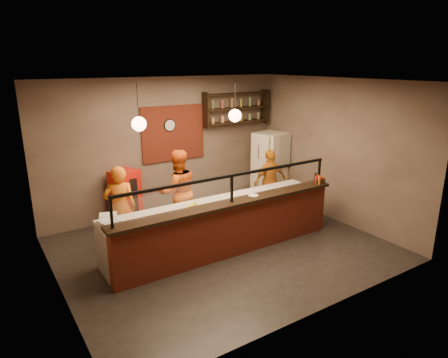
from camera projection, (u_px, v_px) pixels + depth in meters
floor at (223, 248)px, 7.85m from camera, size 6.00×6.00×0.00m
ceiling at (223, 81)px, 6.94m from camera, size 6.00×6.00×0.00m
wall_back at (166, 146)px, 9.41m from camera, size 6.00×0.00×6.00m
wall_left at (51, 199)px, 5.84m from camera, size 0.00×5.00×5.00m
wall_right at (335, 151)px, 8.96m from camera, size 0.00×5.00×5.00m
wall_front at (323, 210)px, 5.39m from camera, size 6.00×0.00×6.00m
brick_patch at (173, 133)px, 9.41m from camera, size 1.60×0.04×1.30m
service_counter at (232, 230)px, 7.47m from camera, size 4.60×0.25×1.00m
counter_ledge at (232, 203)px, 7.32m from camera, size 4.70×0.37×0.06m
worktop_cabinet at (217, 225)px, 7.89m from camera, size 4.60×0.75×0.85m
worktop at (217, 203)px, 7.77m from camera, size 4.60×0.75×0.05m
sneeze_guard at (232, 186)px, 7.22m from camera, size 4.50×0.05×0.52m
wall_shelving at (237, 108)px, 10.03m from camera, size 1.84×0.28×0.85m
wall_clock at (169, 125)px, 9.29m from camera, size 0.30×0.04×0.30m
pendant_left at (139, 124)px, 6.51m from camera, size 0.24×0.24×0.77m
pendant_right at (235, 116)px, 7.50m from camera, size 0.24×0.24×0.77m
cook_left at (120, 208)px, 7.65m from camera, size 0.69×0.55×1.66m
cook_mid at (178, 192)px, 8.39m from camera, size 0.96×0.79×1.80m
cook_right at (270, 181)px, 9.59m from camera, size 0.91×0.42×1.53m
fridge at (270, 167)px, 10.39m from camera, size 0.89×0.86×1.79m
red_cooler at (126, 198)px, 8.80m from camera, size 0.69×0.67×1.26m
pizza_dough at (245, 194)px, 8.24m from camera, size 0.62×0.62×0.01m
prep_tub_a at (108, 222)px, 6.62m from camera, size 0.33×0.31×0.13m
prep_tub_b at (108, 218)px, 6.77m from camera, size 0.35×0.31×0.15m
prep_tub_c at (111, 225)px, 6.48m from camera, size 0.34×0.30×0.14m
rolling_pin at (191, 206)px, 7.47m from camera, size 0.37×0.27×0.07m
condiment_caddy at (320, 181)px, 8.40m from camera, size 0.22×0.20×0.10m
pepper_mill at (315, 178)px, 8.43m from camera, size 0.06×0.06×0.22m
small_plate at (253, 195)px, 7.63m from camera, size 0.20×0.20×0.01m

